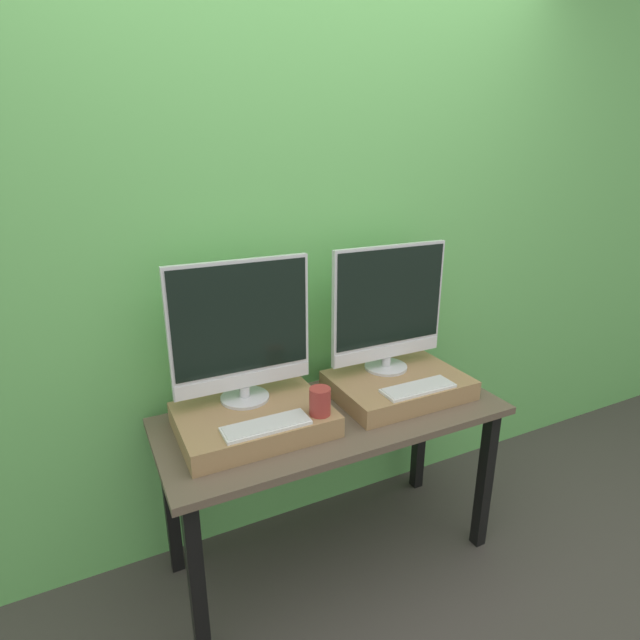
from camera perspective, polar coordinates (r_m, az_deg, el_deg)
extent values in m
plane|color=#423D38|center=(2.28, 5.32, -29.66)|extent=(12.00, 12.00, 0.00)
cube|color=#66B75B|center=(2.13, -2.90, 7.93)|extent=(8.00, 0.04, 2.60)
cube|color=brown|center=(2.03, 1.55, -10.92)|extent=(1.38, 0.58, 0.03)
cube|color=black|center=(1.91, -13.87, -27.36)|extent=(0.05, 0.05, 0.68)
cube|color=black|center=(2.39, 18.32, -16.92)|extent=(0.05, 0.05, 0.68)
cube|color=black|center=(2.25, -16.72, -19.26)|extent=(0.05, 0.05, 0.68)
cube|color=black|center=(2.68, 11.33, -12.14)|extent=(0.05, 0.05, 0.68)
cube|color=#99754C|center=(1.91, -7.58, -11.20)|extent=(0.55, 0.40, 0.08)
cylinder|color=silver|center=(1.97, -8.58, -8.74)|extent=(0.19, 0.19, 0.01)
cylinder|color=silver|center=(1.96, -8.61, -8.05)|extent=(0.04, 0.04, 0.04)
cube|color=silver|center=(1.85, -9.01, -0.66)|extent=(0.53, 0.02, 0.49)
cube|color=black|center=(1.83, -8.93, 0.10)|extent=(0.51, 0.00, 0.41)
cube|color=silver|center=(1.92, -8.56, -6.88)|extent=(0.53, 0.00, 0.06)
cube|color=silver|center=(1.78, -6.16, -11.93)|extent=(0.31, 0.11, 0.01)
cube|color=silver|center=(1.77, -6.17, -11.72)|extent=(0.30, 0.09, 0.00)
cylinder|color=#9E332D|center=(1.82, 0.00, -9.28)|extent=(0.08, 0.08, 0.10)
cube|color=#99754C|center=(2.17, 8.89, -7.36)|extent=(0.55, 0.40, 0.08)
cylinder|color=silver|center=(2.23, 7.52, -5.32)|extent=(0.19, 0.19, 0.01)
cylinder|color=silver|center=(2.22, 7.55, -4.69)|extent=(0.04, 0.04, 0.04)
cube|color=silver|center=(2.12, 7.86, 1.93)|extent=(0.53, 0.02, 0.49)
cube|color=black|center=(2.10, 8.11, 2.61)|extent=(0.51, 0.00, 0.41)
cube|color=silver|center=(2.19, 7.81, -3.60)|extent=(0.53, 0.00, 0.06)
cube|color=silver|center=(2.06, 11.15, -7.66)|extent=(0.31, 0.11, 0.01)
cube|color=silver|center=(2.05, 11.17, -7.47)|extent=(0.30, 0.09, 0.00)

